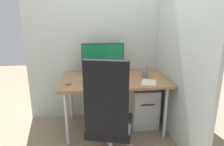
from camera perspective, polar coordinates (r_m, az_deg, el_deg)
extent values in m
plane|color=gray|center=(3.04, 0.59, -15.05)|extent=(8.00, 8.00, 0.00)
cube|color=#B7C1BC|center=(3.05, -0.41, 12.89)|extent=(2.50, 0.04, 2.80)
cube|color=#B7C1BC|center=(2.65, 17.55, 11.68)|extent=(0.04, 1.91, 2.80)
cube|color=#996B42|center=(2.73, 0.63, -1.81)|extent=(1.42, 0.83, 0.03)
cylinder|color=silver|center=(2.57, -12.67, -12.47)|extent=(0.04, 0.04, 0.72)
cylinder|color=silver|center=(2.73, 14.85, -10.91)|extent=(0.04, 0.04, 0.72)
cylinder|color=silver|center=(3.16, -11.50, -6.78)|extent=(0.04, 0.04, 0.72)
cylinder|color=silver|center=(3.29, 10.76, -5.82)|extent=(0.04, 0.04, 0.72)
sphere|color=black|center=(2.72, -1.50, -18.59)|extent=(0.05, 0.05, 0.05)
cube|color=#B2B5BA|center=(2.57, -1.01, -19.72)|extent=(0.05, 0.30, 0.03)
cylinder|color=#B2B5BA|center=(2.36, -0.46, -18.64)|extent=(0.04, 0.04, 0.29)
cube|color=black|center=(2.26, -0.47, -14.62)|extent=(0.56, 0.57, 0.09)
cube|color=black|center=(1.86, -1.62, -7.36)|extent=(0.41, 0.17, 0.73)
cube|color=silver|center=(3.08, 8.58, -8.73)|extent=(0.36, 0.53, 0.57)
cube|color=#262628|center=(2.80, 10.10, -8.88)|extent=(0.18, 0.01, 0.02)
cube|color=black|center=(2.95, -2.52, -0.04)|extent=(0.18, 0.14, 0.01)
cube|color=black|center=(2.95, -2.55, 0.70)|extent=(0.04, 0.02, 0.06)
cube|color=black|center=(2.90, -2.60, 4.67)|extent=(0.60, 0.02, 0.38)
cube|color=#14723F|center=(2.89, -2.58, 4.62)|extent=(0.58, 0.01, 0.35)
cube|color=#333338|center=(2.58, -3.71, -2.36)|extent=(0.39, 0.15, 0.02)
cube|color=black|center=(2.58, -3.71, -2.12)|extent=(0.36, 0.13, 0.00)
ellipsoid|color=slate|center=(2.55, -12.26, -2.77)|extent=(0.06, 0.10, 0.03)
cylinder|color=slate|center=(2.80, 9.35, -0.19)|extent=(0.09, 0.09, 0.10)
cylinder|color=#B2B5BA|center=(2.78, 9.25, 1.07)|extent=(0.03, 0.01, 0.13)
cylinder|color=#B2B5BA|center=(2.78, 9.57, 1.08)|extent=(0.03, 0.01, 0.13)
torus|color=orange|center=(2.80, 9.36, 0.01)|extent=(0.04, 0.04, 0.01)
cylinder|color=red|center=(2.77, 9.50, 0.53)|extent=(0.01, 0.02, 0.12)
cylinder|color=purple|center=(2.80, 9.61, 0.70)|extent=(0.01, 0.02, 0.12)
cube|color=beige|center=(2.57, 10.38, -2.69)|extent=(0.25, 0.28, 0.01)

